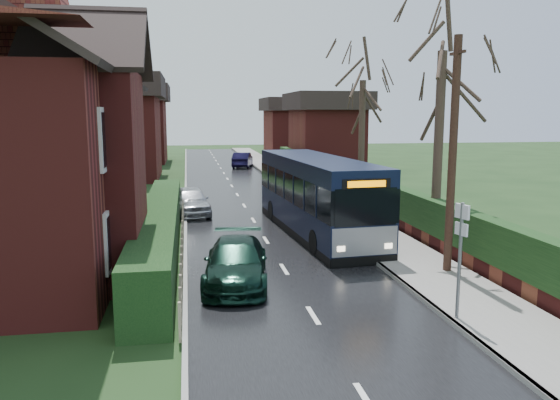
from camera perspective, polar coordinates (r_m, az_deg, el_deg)
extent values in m
plane|color=#24401B|center=(15.34, 1.76, -9.39)|extent=(140.00, 140.00, 0.00)
cube|color=black|center=(24.90, -2.80, -2.15)|extent=(6.00, 100.00, 0.02)
cube|color=slate|center=(25.73, 6.64, -1.70)|extent=(2.50, 100.00, 0.14)
cube|color=gray|center=(25.43, 4.04, -1.79)|extent=(0.12, 100.00, 0.14)
cube|color=gray|center=(24.73, -9.84, -2.26)|extent=(0.12, 100.00, 0.10)
cube|color=black|center=(19.70, -12.39, -3.01)|extent=(1.20, 16.00, 1.60)
cube|color=maroon|center=(26.17, 9.91, -1.08)|extent=(0.30, 50.00, 0.60)
cube|color=black|center=(26.03, 9.96, 0.87)|extent=(0.60, 50.00, 1.20)
cube|color=maroon|center=(20.28, -27.16, 2.83)|extent=(8.00, 14.00, 6.00)
cube|color=maroon|center=(16.56, -18.65, 2.17)|extent=(2.50, 4.00, 6.00)
cube|color=silver|center=(14.76, -17.45, -4.09)|extent=(0.08, 1.20, 1.60)
cube|color=black|center=(14.76, -17.33, -4.09)|extent=(0.03, 0.95, 1.35)
cube|color=silver|center=(14.41, -17.94, 6.03)|extent=(0.08, 1.20, 1.60)
cube|color=black|center=(14.41, -17.82, 6.04)|extent=(0.03, 0.95, 1.35)
cube|color=silver|center=(18.65, -15.83, -1.32)|extent=(0.08, 1.20, 1.60)
cube|color=black|center=(18.65, -15.74, -1.32)|extent=(0.03, 0.95, 1.35)
cube|color=silver|center=(18.38, -16.18, 6.68)|extent=(0.08, 1.20, 1.60)
cube|color=black|center=(18.38, -16.09, 6.68)|extent=(0.03, 0.95, 1.35)
cube|color=silver|center=(22.58, -14.78, 0.49)|extent=(0.08, 1.20, 1.60)
cube|color=black|center=(22.58, -14.70, 0.49)|extent=(0.03, 0.95, 1.35)
cube|color=silver|center=(22.36, -15.05, 7.09)|extent=(0.08, 1.20, 1.60)
cube|color=black|center=(22.35, -14.97, 7.10)|extent=(0.03, 0.95, 1.35)
cube|color=silver|center=(25.05, -14.28, 1.33)|extent=(0.08, 1.20, 1.60)
cube|color=black|center=(25.05, -14.22, 1.33)|extent=(0.03, 0.95, 1.35)
cube|color=silver|center=(24.85, -14.52, 7.28)|extent=(0.08, 1.20, 1.60)
cube|color=black|center=(24.84, -14.45, 7.29)|extent=(0.03, 0.95, 1.35)
cube|color=black|center=(22.17, 3.79, -1.35)|extent=(3.07, 10.29, 1.05)
cube|color=black|center=(22.00, 3.82, 1.41)|extent=(3.09, 10.29, 1.11)
cube|color=black|center=(21.91, 3.84, 3.64)|extent=(3.07, 10.29, 0.61)
cube|color=black|center=(22.31, 3.77, -3.09)|extent=(3.07, 10.29, 0.32)
cube|color=gray|center=(17.57, 8.81, -4.28)|extent=(2.22, 0.29, 0.92)
cube|color=black|center=(17.32, 8.94, -0.74)|extent=(2.08, 0.24, 1.20)
cube|color=black|center=(17.21, 9.00, 1.69)|extent=(1.62, 0.20, 0.32)
cube|color=#FF8C00|center=(17.17, 9.05, 1.67)|extent=(1.27, 0.14, 0.20)
cube|color=black|center=(17.71, 8.77, -6.26)|extent=(2.26, 0.31, 0.28)
cube|color=#FFF2CC|center=(17.27, 6.39, -5.09)|extent=(0.26, 0.07, 0.17)
cube|color=#FFF2CC|center=(17.88, 11.26, -4.72)|extent=(0.26, 0.07, 0.17)
cylinder|color=black|center=(18.92, 3.77, -4.43)|extent=(0.32, 0.90, 0.89)
cylinder|color=black|center=(19.65, 9.59, -4.03)|extent=(0.32, 0.90, 0.89)
cylinder|color=black|center=(25.05, -0.76, -1.07)|extent=(0.32, 0.90, 0.89)
cylinder|color=black|center=(25.60, 3.78, -0.86)|extent=(0.32, 0.90, 0.89)
imported|color=silver|center=(26.59, -9.33, -0.09)|extent=(2.08, 4.12, 1.34)
imported|color=black|center=(15.76, -4.61, -6.52)|extent=(2.28, 4.50, 1.25)
imported|color=black|center=(49.26, -3.94, 4.20)|extent=(2.32, 4.35, 1.36)
cylinder|color=slate|center=(13.25, 18.24, -6.37)|extent=(0.08, 0.08, 2.86)
cube|color=white|center=(12.99, 18.51, -1.15)|extent=(0.15, 0.43, 0.33)
cube|color=white|center=(13.06, 18.42, -2.91)|extent=(0.13, 0.39, 0.29)
cylinder|color=black|center=(16.87, 17.57, 4.15)|extent=(0.24, 0.24, 7.06)
cube|color=black|center=(16.90, 18.08, 14.42)|extent=(0.11, 0.91, 0.08)
cylinder|color=#372920|center=(20.47, 16.19, 4.94)|extent=(0.34, 0.34, 7.01)
cylinder|color=#35281F|center=(31.45, 8.52, 6.21)|extent=(0.36, 0.36, 6.66)
cylinder|color=#3D2E24|center=(30.59, -26.58, 5.54)|extent=(0.32, 0.32, 6.95)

